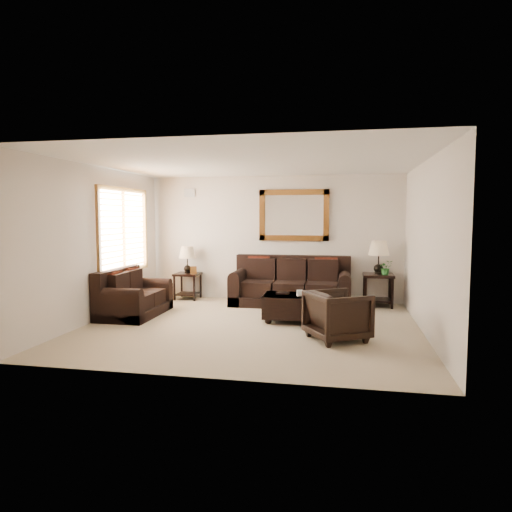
% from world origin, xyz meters
% --- Properties ---
extents(room, '(5.51, 5.01, 2.71)m').
position_xyz_m(room, '(0.00, 0.00, 1.35)').
color(room, gray).
rests_on(room, ground).
extents(window, '(0.07, 1.96, 1.66)m').
position_xyz_m(window, '(-2.70, 0.90, 1.55)').
color(window, white).
rests_on(window, room).
extents(mirror, '(1.50, 0.06, 1.10)m').
position_xyz_m(mirror, '(0.44, 2.47, 1.85)').
color(mirror, '#4F290F').
rests_on(mirror, room).
extents(air_vent, '(0.25, 0.02, 0.18)m').
position_xyz_m(air_vent, '(-1.90, 2.48, 2.35)').
color(air_vent, '#999999').
rests_on(air_vent, room).
extents(sofa, '(2.43, 1.05, 1.00)m').
position_xyz_m(sofa, '(0.44, 2.02, 0.36)').
color(sofa, black).
rests_on(sofa, room).
extents(loveseat, '(0.91, 1.53, 0.86)m').
position_xyz_m(loveseat, '(-2.33, 0.42, 0.32)').
color(loveseat, black).
rests_on(loveseat, room).
extents(end_table_left, '(0.53, 0.53, 1.16)m').
position_xyz_m(end_table_left, '(-1.87, 2.19, 0.76)').
color(end_table_left, black).
rests_on(end_table_left, room).
extents(end_table_right, '(0.61, 0.61, 1.33)m').
position_xyz_m(end_table_right, '(2.20, 2.16, 0.87)').
color(end_table_right, black).
rests_on(end_table_right, room).
extents(coffee_table, '(1.40, 0.77, 0.58)m').
position_xyz_m(coffee_table, '(0.83, 0.49, 0.29)').
color(coffee_table, black).
rests_on(coffee_table, room).
extents(armchair, '(1.03, 1.05, 0.80)m').
position_xyz_m(armchair, '(1.43, -0.59, 0.40)').
color(armchair, black).
rests_on(armchair, floor).
extents(potted_plant, '(0.34, 0.36, 0.23)m').
position_xyz_m(potted_plant, '(2.33, 2.05, 0.78)').
color(potted_plant, '#21581E').
rests_on(potted_plant, end_table_right).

